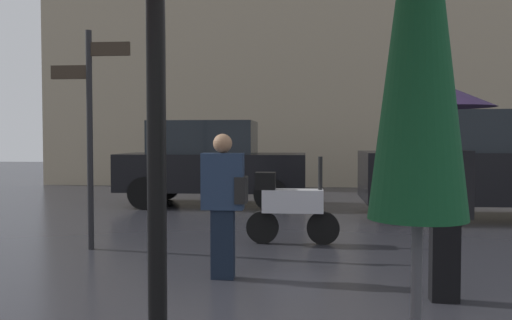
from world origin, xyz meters
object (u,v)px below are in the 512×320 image
(parked_car_left, at_px, (211,162))
(street_signpost, at_px, (90,117))
(pedestrian_with_bag, at_px, (224,197))
(parked_car_right, at_px, (474,164))
(parked_scooter, at_px, (290,205))
(folded_patio_umbrella_near, at_px, (419,43))
(pedestrian_with_umbrella, at_px, (446,140))

(parked_car_left, xyz_separation_m, street_signpost, (-0.75, -4.94, 0.81))
(pedestrian_with_bag, height_order, parked_car_right, parked_car_right)
(parked_scooter, xyz_separation_m, parked_car_right, (3.34, 2.81, 0.45))
(parked_scooter, bearing_deg, parked_car_left, 122.94)
(folded_patio_umbrella_near, bearing_deg, pedestrian_with_umbrella, 74.51)
(pedestrian_with_umbrella, relative_size, parked_scooter, 1.49)
(parked_scooter, xyz_separation_m, street_signpost, (-2.64, -0.62, 1.22))
(pedestrian_with_bag, xyz_separation_m, parked_car_left, (-1.26, 6.28, 0.08))
(pedestrian_with_umbrella, height_order, parked_car_right, parked_car_right)
(folded_patio_umbrella_near, xyz_separation_m, pedestrian_with_bag, (-1.22, 3.86, -0.92))
(pedestrian_with_bag, distance_m, parked_scooter, 2.08)
(parked_car_left, bearing_deg, folded_patio_umbrella_near, 107.36)
(pedestrian_with_bag, relative_size, parked_car_right, 0.36)
(parked_car_left, relative_size, street_signpost, 1.40)
(pedestrian_with_umbrella, xyz_separation_m, parked_car_right, (1.85, 5.38, -0.47))
(pedestrian_with_umbrella, distance_m, pedestrian_with_bag, 2.29)
(parked_car_right, bearing_deg, parked_car_left, -18.35)
(street_signpost, bearing_deg, pedestrian_with_umbrella, -25.30)
(folded_patio_umbrella_near, distance_m, parked_car_right, 9.09)
(pedestrian_with_umbrella, distance_m, parked_car_right, 5.71)
(pedestrian_with_umbrella, bearing_deg, street_signpost, 113.99)
(parked_car_right, distance_m, street_signpost, 6.94)
(street_signpost, bearing_deg, parked_car_right, 29.84)
(pedestrian_with_bag, bearing_deg, parked_scooter, 177.69)
(parked_car_left, height_order, parked_car_right, parked_car_right)
(folded_patio_umbrella_near, relative_size, parked_scooter, 1.95)
(parked_car_right, xyz_separation_m, street_signpost, (-5.98, -3.43, 0.77))
(folded_patio_umbrella_near, distance_m, pedestrian_with_umbrella, 3.39)
(pedestrian_with_bag, xyz_separation_m, parked_car_right, (3.97, 4.77, 0.13))
(pedestrian_with_bag, relative_size, parked_scooter, 1.17)
(parked_scooter, bearing_deg, pedestrian_with_umbrella, -50.55)
(folded_patio_umbrella_near, height_order, street_signpost, street_signpost)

